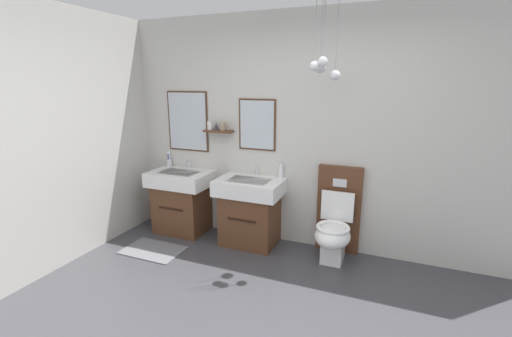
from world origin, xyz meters
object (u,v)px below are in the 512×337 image
object	(u,v)px
toothbrush_cup	(169,162)
soap_dispenser	(281,171)
vanity_sink_left	(182,199)
toilet	(335,225)
vanity_sink_right	(250,209)

from	to	relation	value
toothbrush_cup	soap_dispenser	xyz separation A→B (m)	(1.57, 0.01, 0.02)
vanity_sink_left	toilet	size ratio (longest dim) A/B	0.79
vanity_sink_left	vanity_sink_right	bearing A→B (deg)	0.00
toilet	toothbrush_cup	distance (m)	2.31
vanity_sink_left	toilet	distance (m)	1.95
vanity_sink_right	toothbrush_cup	world-z (taller)	toothbrush_cup
toilet	soap_dispenser	xyz separation A→B (m)	(-0.69, 0.17, 0.50)
toothbrush_cup	vanity_sink_left	bearing A→B (deg)	-32.08
vanity_sink_left	vanity_sink_right	size ratio (longest dim) A/B	1.00
vanity_sink_right	toilet	distance (m)	1.00
soap_dispenser	vanity_sink_right	bearing A→B (deg)	-147.41
vanity_sink_right	toilet	size ratio (longest dim) A/B	0.79
vanity_sink_left	soap_dispenser	world-z (taller)	soap_dispenser
vanity_sink_left	toothbrush_cup	distance (m)	0.55
toothbrush_cup	toilet	bearing A→B (deg)	-4.08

